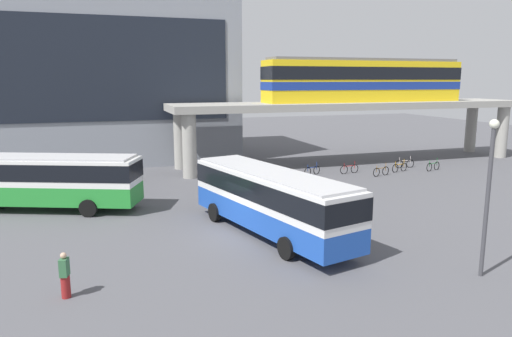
{
  "coord_description": "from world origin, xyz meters",
  "views": [
    {
      "loc": [
        -6.51,
        -21.67,
        7.58
      ],
      "look_at": [
        2.7,
        5.54,
        2.2
      ],
      "focal_mm": 33.55,
      "sensor_mm": 36.0,
      "label": 1
    }
  ],
  "objects_px": {
    "bicycle_green": "(433,166)",
    "bicycle_blue": "(312,171)",
    "station_building": "(61,79)",
    "bicycle_red": "(349,169)",
    "pedestrian_waiting_near_stop": "(65,277)",
    "bus_secondary": "(44,177)",
    "bus_main": "(270,196)",
    "bicycle_orange": "(400,167)",
    "bicycle_brown": "(381,171)",
    "train": "(364,80)",
    "bicycle_silver": "(405,164)"
  },
  "relations": [
    {
      "from": "station_building",
      "to": "train",
      "type": "distance_m",
      "value": 28.0
    },
    {
      "from": "bus_main",
      "to": "bicycle_red",
      "type": "bearing_deg",
      "value": 47.45
    },
    {
      "from": "bicycle_silver",
      "to": "bicycle_blue",
      "type": "bearing_deg",
      "value": -177.71
    },
    {
      "from": "bicycle_brown",
      "to": "bicycle_silver",
      "type": "relative_size",
      "value": 0.98
    },
    {
      "from": "train",
      "to": "bicycle_green",
      "type": "xyz_separation_m",
      "value": [
        3.53,
        -5.67,
        -7.17
      ]
    },
    {
      "from": "station_building",
      "to": "bicycle_red",
      "type": "bearing_deg",
      "value": -33.69
    },
    {
      "from": "station_building",
      "to": "bicycle_blue",
      "type": "distance_m",
      "value": 25.03
    },
    {
      "from": "train",
      "to": "pedestrian_waiting_near_stop",
      "type": "xyz_separation_m",
      "value": [
        -24.59,
        -21.32,
        -6.75
      ]
    },
    {
      "from": "train",
      "to": "bus_secondary",
      "type": "height_order",
      "value": "train"
    },
    {
      "from": "bicycle_brown",
      "to": "bicycle_silver",
      "type": "bearing_deg",
      "value": 31.37
    },
    {
      "from": "bicycle_brown",
      "to": "bicycle_blue",
      "type": "relative_size",
      "value": 1.04
    },
    {
      "from": "bicycle_orange",
      "to": "train",
      "type": "bearing_deg",
      "value": 95.92
    },
    {
      "from": "bus_main",
      "to": "pedestrian_waiting_near_stop",
      "type": "bearing_deg",
      "value": -155.62
    },
    {
      "from": "train",
      "to": "pedestrian_waiting_near_stop",
      "type": "bearing_deg",
      "value": -139.07
    },
    {
      "from": "bus_main",
      "to": "bus_secondary",
      "type": "relative_size",
      "value": 1.01
    },
    {
      "from": "bicycle_green",
      "to": "bicycle_brown",
      "type": "distance_m",
      "value": 5.45
    },
    {
      "from": "bicycle_green",
      "to": "bicycle_orange",
      "type": "distance_m",
      "value": 3.03
    },
    {
      "from": "bus_secondary",
      "to": "pedestrian_waiting_near_stop",
      "type": "bearing_deg",
      "value": -82.43
    },
    {
      "from": "station_building",
      "to": "pedestrian_waiting_near_stop",
      "type": "bearing_deg",
      "value": -87.39
    },
    {
      "from": "bicycle_red",
      "to": "bus_secondary",
      "type": "bearing_deg",
      "value": -169.65
    },
    {
      "from": "bicycle_red",
      "to": "bicycle_silver",
      "type": "height_order",
      "value": "same"
    },
    {
      "from": "bus_main",
      "to": "bicycle_orange",
      "type": "height_order",
      "value": "bus_main"
    },
    {
      "from": "bicycle_brown",
      "to": "pedestrian_waiting_near_stop",
      "type": "bearing_deg",
      "value": -146.34
    },
    {
      "from": "bicycle_red",
      "to": "station_building",
      "type": "bearing_deg",
      "value": 146.31
    },
    {
      "from": "bicycle_green",
      "to": "bicycle_brown",
      "type": "bearing_deg",
      "value": -174.33
    },
    {
      "from": "train",
      "to": "bus_secondary",
      "type": "relative_size",
      "value": 1.68
    },
    {
      "from": "bicycle_silver",
      "to": "pedestrian_waiting_near_stop",
      "type": "distance_m",
      "value": 31.9
    },
    {
      "from": "bicycle_green",
      "to": "pedestrian_waiting_near_stop",
      "type": "xyz_separation_m",
      "value": [
        -28.12,
        -15.65,
        0.42
      ]
    },
    {
      "from": "station_building",
      "to": "bicycle_red",
      "type": "relative_size",
      "value": 17.48
    },
    {
      "from": "bicycle_silver",
      "to": "train",
      "type": "bearing_deg",
      "value": 118.56
    },
    {
      "from": "bicycle_blue",
      "to": "bus_secondary",
      "type": "bearing_deg",
      "value": -167.0
    },
    {
      "from": "bicycle_green",
      "to": "pedestrian_waiting_near_stop",
      "type": "relative_size",
      "value": 1.04
    },
    {
      "from": "train",
      "to": "bicycle_red",
      "type": "distance_m",
      "value": 9.28
    },
    {
      "from": "bus_main",
      "to": "train",
      "type": "bearing_deg",
      "value": 48.11
    },
    {
      "from": "bus_main",
      "to": "bicycle_blue",
      "type": "height_order",
      "value": "bus_main"
    },
    {
      "from": "station_building",
      "to": "bicycle_red",
      "type": "distance_m",
      "value": 27.71
    },
    {
      "from": "bus_main",
      "to": "bicycle_silver",
      "type": "height_order",
      "value": "bus_main"
    },
    {
      "from": "bicycle_green",
      "to": "bicycle_silver",
      "type": "relative_size",
      "value": 0.97
    },
    {
      "from": "bicycle_brown",
      "to": "bicycle_orange",
      "type": "height_order",
      "value": "same"
    },
    {
      "from": "station_building",
      "to": "bicycle_red",
      "type": "height_order",
      "value": "station_building"
    },
    {
      "from": "bus_secondary",
      "to": "bicycle_green",
      "type": "distance_m",
      "value": 30.0
    },
    {
      "from": "bicycle_blue",
      "to": "bicycle_silver",
      "type": "height_order",
      "value": "same"
    },
    {
      "from": "station_building",
      "to": "train",
      "type": "bearing_deg",
      "value": -21.63
    },
    {
      "from": "bus_secondary",
      "to": "bicycle_silver",
      "type": "relative_size",
      "value": 6.26
    },
    {
      "from": "bicycle_red",
      "to": "bicycle_blue",
      "type": "xyz_separation_m",
      "value": [
        -3.16,
        0.36,
        0.0
      ]
    },
    {
      "from": "bus_main",
      "to": "bus_secondary",
      "type": "bearing_deg",
      "value": 141.96
    },
    {
      "from": "bicycle_green",
      "to": "bicycle_blue",
      "type": "relative_size",
      "value": 1.03
    },
    {
      "from": "bicycle_red",
      "to": "pedestrian_waiting_near_stop",
      "type": "bearing_deg",
      "value": -141.07
    },
    {
      "from": "bus_secondary",
      "to": "bicycle_orange",
      "type": "xyz_separation_m",
      "value": [
        26.82,
        3.41,
        -1.63
      ]
    },
    {
      "from": "station_building",
      "to": "bicycle_orange",
      "type": "distance_m",
      "value": 31.62
    }
  ]
}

